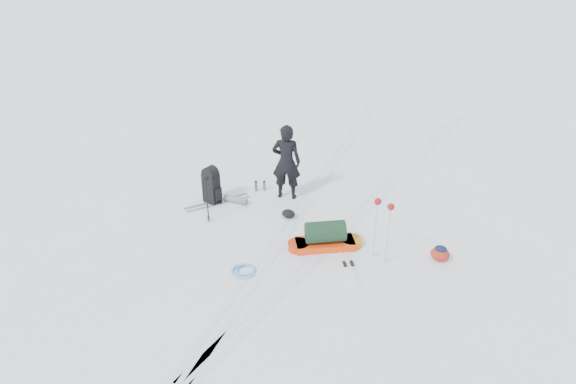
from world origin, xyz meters
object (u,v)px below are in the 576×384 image
object	(u,v)px
skier	(286,162)
expedition_rucksack	(214,186)
pulk_sled	(325,238)
ski_poles_black	(206,184)

from	to	relation	value
skier	expedition_rucksack	distance (m)	1.88
skier	pulk_sled	xyz separation A→B (m)	(1.71, -1.69, -0.74)
pulk_sled	expedition_rucksack	distance (m)	3.30
skier	ski_poles_black	bearing A→B (deg)	41.60
pulk_sled	ski_poles_black	bearing A→B (deg)	150.56
skier	ski_poles_black	distance (m)	2.17
skier	pulk_sled	world-z (taller)	skier
pulk_sled	skier	bearing A→B (deg)	103.13
skier	pulk_sled	size ratio (longest dim) A/B	1.19
expedition_rucksack	pulk_sled	bearing A→B (deg)	0.32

